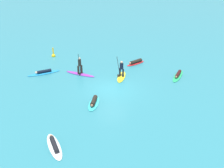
{
  "coord_description": "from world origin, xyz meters",
  "views": [
    {
      "loc": [
        -6.71,
        -21.43,
        11.11
      ],
      "look_at": [
        0.0,
        0.0,
        0.5
      ],
      "focal_mm": 45.44,
      "sensor_mm": 36.0,
      "label": 1
    }
  ],
  "objects_px": {
    "surfer_on_white_board": "(54,145)",
    "surfer_on_red_board": "(136,62)",
    "surfer_on_green_board": "(178,75)",
    "surfer_on_purple_board": "(80,70)",
    "surfer_on_teal_board": "(94,102)",
    "marker_buoy": "(53,55)",
    "surfer_on_blue_board": "(44,72)",
    "surfer_on_yellow_board": "(121,73)"
  },
  "relations": [
    {
      "from": "surfer_on_green_board",
      "to": "surfer_on_blue_board",
      "type": "bearing_deg",
      "value": -68.64
    },
    {
      "from": "surfer_on_red_board",
      "to": "surfer_on_purple_board",
      "type": "bearing_deg",
      "value": -12.63
    },
    {
      "from": "marker_buoy",
      "to": "surfer_on_red_board",
      "type": "bearing_deg",
      "value": -31.13
    },
    {
      "from": "surfer_on_teal_board",
      "to": "surfer_on_red_board",
      "type": "xyz_separation_m",
      "value": [
        6.48,
        7.27,
        0.02
      ]
    },
    {
      "from": "surfer_on_teal_board",
      "to": "surfer_on_blue_board",
      "type": "relative_size",
      "value": 0.75
    },
    {
      "from": "surfer_on_teal_board",
      "to": "surfer_on_yellow_board",
      "type": "xyz_separation_m",
      "value": [
        3.84,
        4.36,
        0.25
      ]
    },
    {
      "from": "surfer_on_purple_board",
      "to": "surfer_on_yellow_board",
      "type": "height_order",
      "value": "surfer_on_purple_board"
    },
    {
      "from": "surfer_on_red_board",
      "to": "marker_buoy",
      "type": "xyz_separation_m",
      "value": [
        -8.21,
        4.96,
        0.02
      ]
    },
    {
      "from": "surfer_on_white_board",
      "to": "surfer_on_yellow_board",
      "type": "height_order",
      "value": "surfer_on_yellow_board"
    },
    {
      "from": "surfer_on_white_board",
      "to": "surfer_on_red_board",
      "type": "relative_size",
      "value": 1.2
    },
    {
      "from": "surfer_on_blue_board",
      "to": "surfer_on_yellow_board",
      "type": "relative_size",
      "value": 1.22
    },
    {
      "from": "surfer_on_white_board",
      "to": "surfer_on_green_board",
      "type": "xyz_separation_m",
      "value": [
        12.83,
        7.42,
        0.01
      ]
    },
    {
      "from": "surfer_on_white_board",
      "to": "surfer_on_green_board",
      "type": "relative_size",
      "value": 1.05
    },
    {
      "from": "surfer_on_blue_board",
      "to": "surfer_on_green_board",
      "type": "xyz_separation_m",
      "value": [
        12.38,
        -4.65,
        0.02
      ]
    },
    {
      "from": "surfer_on_yellow_board",
      "to": "marker_buoy",
      "type": "xyz_separation_m",
      "value": [
        -5.56,
        7.87,
        -0.22
      ]
    },
    {
      "from": "surfer_on_teal_board",
      "to": "surfer_on_purple_board",
      "type": "bearing_deg",
      "value": -156.09
    },
    {
      "from": "surfer_on_white_board",
      "to": "surfer_on_yellow_board",
      "type": "relative_size",
      "value": 1.07
    },
    {
      "from": "surfer_on_teal_board",
      "to": "surfer_on_white_board",
      "type": "height_order",
      "value": "surfer_on_teal_board"
    },
    {
      "from": "surfer_on_green_board",
      "to": "marker_buoy",
      "type": "distance_m",
      "value": 14.34
    },
    {
      "from": "surfer_on_red_board",
      "to": "marker_buoy",
      "type": "relative_size",
      "value": 2.08
    },
    {
      "from": "surfer_on_purple_board",
      "to": "surfer_on_teal_board",
      "type": "bearing_deg",
      "value": -47.71
    },
    {
      "from": "surfer_on_blue_board",
      "to": "marker_buoy",
      "type": "relative_size",
      "value": 2.83
    },
    {
      "from": "surfer_on_white_board",
      "to": "surfer_on_red_board",
      "type": "distance_m",
      "value": 15.59
    },
    {
      "from": "surfer_on_purple_board",
      "to": "surfer_on_green_board",
      "type": "relative_size",
      "value": 0.97
    },
    {
      "from": "surfer_on_white_board",
      "to": "surfer_on_red_board",
      "type": "height_order",
      "value": "surfer_on_red_board"
    },
    {
      "from": "surfer_on_blue_board",
      "to": "surfer_on_teal_board",
      "type": "bearing_deg",
      "value": 102.51
    },
    {
      "from": "surfer_on_teal_board",
      "to": "surfer_on_green_board",
      "type": "bearing_deg",
      "value": 132.87
    },
    {
      "from": "surfer_on_teal_board",
      "to": "surfer_on_blue_board",
      "type": "xyz_separation_m",
      "value": [
        -3.24,
        7.51,
        -0.04
      ]
    },
    {
      "from": "marker_buoy",
      "to": "surfer_on_blue_board",
      "type": "bearing_deg",
      "value": -107.77
    },
    {
      "from": "surfer_on_purple_board",
      "to": "surfer_on_yellow_board",
      "type": "distance_m",
      "value": 4.11
    },
    {
      "from": "surfer_on_teal_board",
      "to": "surfer_on_blue_board",
      "type": "height_order",
      "value": "surfer_on_teal_board"
    },
    {
      "from": "surfer_on_yellow_board",
      "to": "surfer_on_teal_board",
      "type": "bearing_deg",
      "value": -13.59
    },
    {
      "from": "surfer_on_purple_board",
      "to": "surfer_on_green_board",
      "type": "distance_m",
      "value": 9.58
    },
    {
      "from": "surfer_on_teal_board",
      "to": "surfer_on_white_board",
      "type": "bearing_deg",
      "value": -13.5
    },
    {
      "from": "surfer_on_white_board",
      "to": "surfer_on_purple_board",
      "type": "distance_m",
      "value": 11.44
    },
    {
      "from": "surfer_on_blue_board",
      "to": "marker_buoy",
      "type": "distance_m",
      "value": 4.95
    },
    {
      "from": "surfer_on_teal_board",
      "to": "surfer_on_blue_board",
      "type": "bearing_deg",
      "value": -131.24
    },
    {
      "from": "surfer_on_red_board",
      "to": "surfer_on_green_board",
      "type": "bearing_deg",
      "value": 99.02
    },
    {
      "from": "surfer_on_red_board",
      "to": "surfer_on_yellow_board",
      "type": "bearing_deg",
      "value": 25.62
    },
    {
      "from": "surfer_on_green_board",
      "to": "surfer_on_red_board",
      "type": "relative_size",
      "value": 1.14
    },
    {
      "from": "surfer_on_green_board",
      "to": "surfer_on_yellow_board",
      "type": "xyz_separation_m",
      "value": [
        -5.31,
        1.49,
        0.27
      ]
    },
    {
      "from": "surfer_on_teal_board",
      "to": "surfer_on_purple_board",
      "type": "height_order",
      "value": "surfer_on_purple_board"
    }
  ]
}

